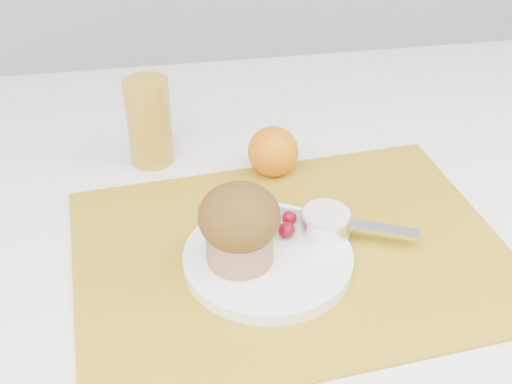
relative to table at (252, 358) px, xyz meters
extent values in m
cube|color=white|center=(0.00, 0.00, 0.00)|extent=(1.20, 0.80, 0.75)
cube|color=#B08518|center=(0.02, -0.16, 0.38)|extent=(0.54, 0.41, 0.00)
cylinder|color=white|center=(-0.01, -0.18, 0.39)|extent=(0.21, 0.21, 0.02)
cylinder|color=white|center=(0.06, -0.15, 0.41)|extent=(0.07, 0.07, 0.03)
cylinder|color=silver|center=(0.06, -0.15, 0.42)|extent=(0.07, 0.07, 0.01)
ellipsoid|color=#5A020A|center=(0.03, -0.13, 0.40)|extent=(0.02, 0.02, 0.02)
ellipsoid|color=#500209|center=(0.02, -0.15, 0.40)|extent=(0.02, 0.02, 0.02)
cube|color=silver|center=(0.08, -0.14, 0.40)|extent=(0.20, 0.10, 0.01)
sphere|color=orange|center=(0.03, 0.01, 0.41)|extent=(0.07, 0.07, 0.07)
cylinder|color=#B78922|center=(-0.13, 0.07, 0.44)|extent=(0.07, 0.07, 0.13)
cylinder|color=#A67650|center=(-0.04, -0.18, 0.41)|extent=(0.09, 0.09, 0.04)
ellipsoid|color=#38210A|center=(-0.04, -0.18, 0.46)|extent=(0.09, 0.09, 0.07)
camera|label=1|loc=(-0.12, -0.72, 0.88)|focal=45.00mm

